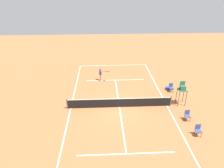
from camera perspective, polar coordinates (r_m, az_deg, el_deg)
The scene contains 10 objects.
ground_plane at distance 20.26m, azimuth 2.03°, elevation -6.31°, with size 60.00×60.00×0.00m, color #C66B3D.
court_lines at distance 20.26m, azimuth 2.03°, elevation -6.31°, with size 9.43×22.09×0.01m.
tennis_net at distance 20.00m, azimuth 2.05°, elevation -5.12°, with size 10.03×0.10×1.07m.
player_serving at distance 25.03m, azimuth -3.08°, elevation 2.99°, with size 1.24×0.74×1.67m.
tennis_ball at distance 23.71m, azimuth -5.69°, elevation -1.09°, with size 0.07×0.07×0.07m, color #CCE033.
umpire_chair at distance 21.07m, azimuth 18.67°, elevation -1.41°, with size 0.80×0.80×2.41m.
courtside_chair_near at distance 17.96m, azimuth 22.49°, elevation -11.46°, with size 0.44×0.46×0.95m.
courtside_chair_mid at distance 23.60m, azimuth 15.84°, elevation -0.82°, with size 0.44×0.46×0.95m.
courtside_chair_far at distance 19.37m, azimuth 19.92°, elevation -7.94°, with size 0.44×0.46×0.95m.
equipment_bag at distance 24.18m, azimuth 15.32°, elevation -1.09°, with size 0.76×0.32×0.30m, color #2647B7.
Camera 1 is at (1.56, 16.93, 11.02)m, focal length 33.46 mm.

